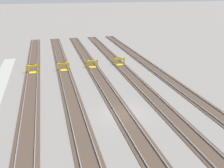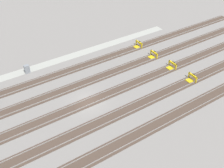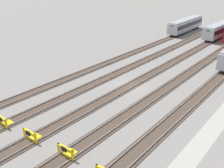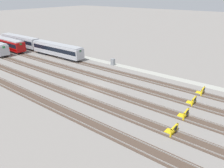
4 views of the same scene
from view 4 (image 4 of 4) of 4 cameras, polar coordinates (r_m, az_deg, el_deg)
name	(u,v)px [view 4 (image 4 of 4)]	position (r m, az deg, el deg)	size (l,w,h in m)	color
ground_plane	(93,87)	(41.87, -4.88, -0.79)	(400.00, 400.00, 0.00)	gray
service_walkway	(133,69)	(52.18, 5.49, 4.05)	(54.00, 2.00, 0.01)	#9E9E93
rail_track_nearest	(122,73)	(48.78, 2.74, 2.82)	(90.00, 2.23, 0.21)	#47382D
rail_track_near_inner	(109,80)	(45.19, -0.78, 1.18)	(90.00, 2.23, 0.21)	#47382D
rail_track_middle	(93,87)	(41.85, -4.88, -0.74)	(90.00, 2.24, 0.21)	#47382D
rail_track_far_inner	(75,95)	(38.81, -9.66, -2.97)	(90.00, 2.23, 0.21)	#47382D
rail_track_farthest	(53,106)	(36.16, -15.22, -5.52)	(90.00, 2.23, 0.21)	#47382D
subway_car_front_row_leftmost	(57,50)	(63.02, -14.12, 8.69)	(18.05, 3.17, 3.70)	#ADAFB7
subway_car_front_row_left_inner	(20,41)	(78.59, -22.94, 10.32)	(18.05, 3.15, 3.70)	#ADAFB7
subway_car_front_row_rightmost	(6,43)	(76.48, -26.04, 9.51)	(18.02, 2.98, 3.70)	#A80F0F
bumper_stop_nearest_track	(201,91)	(41.89, 22.28, -1.74)	(1.38, 2.01, 1.22)	gold
bumper_stop_near_inner_track	(192,101)	(37.65, 20.22, -4.20)	(1.37, 2.01, 1.22)	gold
bumper_stop_middle_track	(184,114)	(33.44, 18.34, -7.47)	(1.35, 2.00, 1.22)	gold
bumper_stop_far_inner_track	(172,130)	(29.49, 15.45, -11.49)	(1.37, 2.01, 1.22)	gold
electrical_cabinet	(113,62)	(54.30, 0.22, 5.80)	(0.90, 0.73, 1.60)	gray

